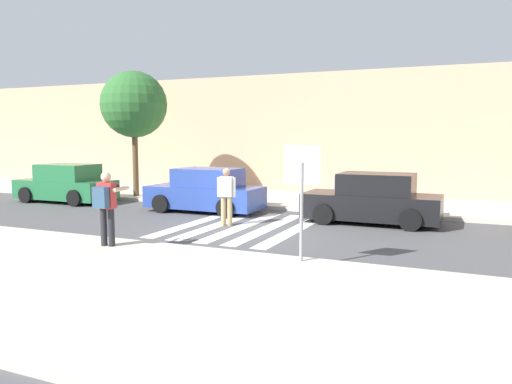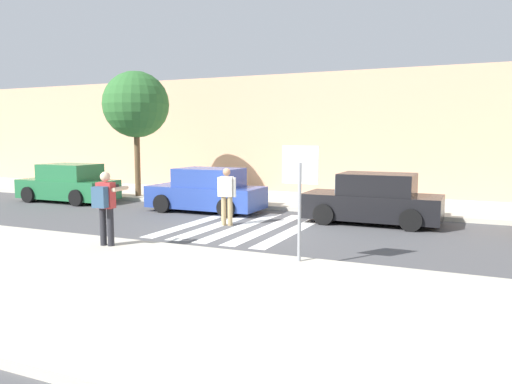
% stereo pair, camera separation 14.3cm
% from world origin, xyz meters
% --- Properties ---
extents(ground_plane, '(120.00, 120.00, 0.00)m').
position_xyz_m(ground_plane, '(0.00, 0.00, 0.00)').
color(ground_plane, '#4C4C4F').
extents(sidewalk_near, '(60.00, 6.00, 0.14)m').
position_xyz_m(sidewalk_near, '(0.00, -6.20, 0.07)').
color(sidewalk_near, beige).
rests_on(sidewalk_near, ground).
extents(sidewalk_far, '(60.00, 4.80, 0.14)m').
position_xyz_m(sidewalk_far, '(0.00, 6.00, 0.07)').
color(sidewalk_far, beige).
rests_on(sidewalk_far, ground).
extents(building_facade_far, '(56.00, 4.00, 5.46)m').
position_xyz_m(building_facade_far, '(0.00, 10.40, 2.73)').
color(building_facade_far, tan).
rests_on(building_facade_far, ground).
extents(crosswalk_stripe_0, '(0.44, 5.20, 0.01)m').
position_xyz_m(crosswalk_stripe_0, '(-1.60, 0.20, 0.00)').
color(crosswalk_stripe_0, silver).
rests_on(crosswalk_stripe_0, ground).
extents(crosswalk_stripe_1, '(0.44, 5.20, 0.01)m').
position_xyz_m(crosswalk_stripe_1, '(-0.80, 0.20, 0.00)').
color(crosswalk_stripe_1, silver).
rests_on(crosswalk_stripe_1, ground).
extents(crosswalk_stripe_2, '(0.44, 5.20, 0.01)m').
position_xyz_m(crosswalk_stripe_2, '(0.00, 0.20, 0.00)').
color(crosswalk_stripe_2, silver).
rests_on(crosswalk_stripe_2, ground).
extents(crosswalk_stripe_3, '(0.44, 5.20, 0.01)m').
position_xyz_m(crosswalk_stripe_3, '(0.80, 0.20, 0.00)').
color(crosswalk_stripe_3, silver).
rests_on(crosswalk_stripe_3, ground).
extents(crosswalk_stripe_4, '(0.44, 5.20, 0.01)m').
position_xyz_m(crosswalk_stripe_4, '(1.60, 0.20, 0.00)').
color(crosswalk_stripe_4, silver).
rests_on(crosswalk_stripe_4, ground).
extents(stop_sign, '(0.76, 0.08, 2.34)m').
position_xyz_m(stop_sign, '(3.08, -3.54, 1.84)').
color(stop_sign, gray).
rests_on(stop_sign, sidewalk_near).
extents(photographer_with_backpack, '(0.65, 0.89, 1.72)m').
position_xyz_m(photographer_with_backpack, '(-1.47, -4.04, 1.17)').
color(photographer_with_backpack, '#232328').
rests_on(photographer_with_backpack, sidewalk_near).
extents(pedestrian_crossing, '(0.57, 0.29, 1.72)m').
position_xyz_m(pedestrian_crossing, '(-0.52, 0.15, 0.97)').
color(pedestrian_crossing, tan).
rests_on(pedestrian_crossing, ground).
extents(parked_car_green, '(4.10, 1.92, 1.55)m').
position_xyz_m(parked_car_green, '(-8.93, 2.30, 0.73)').
color(parked_car_green, '#236B3D').
rests_on(parked_car_green, ground).
extents(parked_car_blue, '(4.10, 1.92, 1.55)m').
position_xyz_m(parked_car_blue, '(-2.45, 2.30, 0.73)').
color(parked_car_blue, '#284293').
rests_on(parked_car_blue, ground).
extents(parked_car_black, '(4.10, 1.92, 1.55)m').
position_xyz_m(parked_car_black, '(3.42, 2.30, 0.73)').
color(parked_car_black, black).
rests_on(parked_car_black, ground).
extents(street_tree_west, '(2.76, 2.76, 5.23)m').
position_xyz_m(street_tree_west, '(-6.91, 4.20, 3.97)').
color(street_tree_west, brown).
rests_on(street_tree_west, sidewalk_far).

